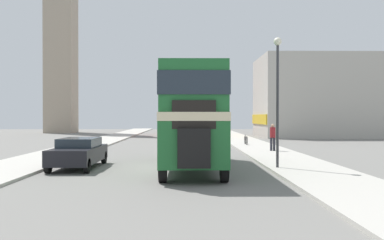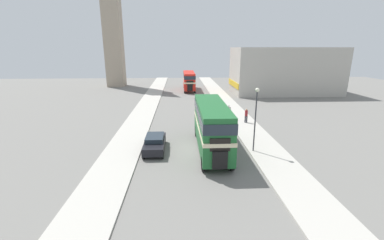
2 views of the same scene
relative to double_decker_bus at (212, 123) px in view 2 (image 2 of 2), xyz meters
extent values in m
plane|color=slate|center=(-1.57, 0.25, -2.66)|extent=(120.00, 120.00, 0.00)
cube|color=#B7B2A8|center=(5.18, 0.25, -2.60)|extent=(3.50, 120.00, 0.12)
cube|color=#B7B2A8|center=(-8.32, 0.25, -2.60)|extent=(3.50, 120.00, 0.12)
cube|color=#1E602D|center=(0.00, 0.02, -1.25)|extent=(2.54, 10.26, 1.72)
cube|color=beige|center=(0.00, 0.02, -0.23)|extent=(2.57, 10.31, 0.31)
cube|color=#1E602D|center=(0.00, 0.02, 0.86)|extent=(2.49, 10.06, 1.87)
cube|color=#232D38|center=(0.00, 0.02, 0.95)|extent=(2.57, 10.16, 0.84)
cube|color=black|center=(0.00, -5.21, -1.33)|extent=(1.14, 0.20, 1.37)
cube|color=black|center=(0.00, -5.07, -0.17)|extent=(1.52, 0.12, 1.00)
cylinder|color=black|center=(-1.13, -4.18, -2.08)|extent=(0.28, 1.16, 1.16)
cylinder|color=black|center=(1.13, -4.18, -2.08)|extent=(0.28, 1.16, 1.16)
cylinder|color=black|center=(-1.13, 4.11, -2.08)|extent=(0.28, 1.16, 1.16)
cylinder|color=black|center=(1.13, 4.11, -2.08)|extent=(0.28, 1.16, 1.16)
cube|color=red|center=(-0.74, 35.45, -1.33)|extent=(2.40, 9.86, 1.54)
cube|color=beige|center=(-0.74, 35.45, -0.42)|extent=(2.43, 9.91, 0.28)
cube|color=red|center=(-0.74, 35.45, 0.56)|extent=(2.35, 9.67, 1.68)
cube|color=#232D38|center=(-0.74, 35.45, 0.65)|extent=(2.43, 9.76, 0.76)
cube|color=black|center=(-0.74, 30.42, -1.41)|extent=(1.08, 0.20, 1.23)
cube|color=black|center=(-0.74, 30.56, -0.36)|extent=(1.44, 0.12, 0.90)
cylinder|color=black|center=(-1.80, 31.45, -2.08)|extent=(0.28, 1.16, 1.16)
cylinder|color=black|center=(0.32, 31.45, -2.08)|extent=(0.28, 1.16, 1.16)
cylinder|color=black|center=(-1.80, 39.34, -2.08)|extent=(0.28, 1.16, 1.16)
cylinder|color=black|center=(0.32, 39.34, -2.08)|extent=(0.28, 1.16, 1.16)
cube|color=black|center=(-5.31, 0.18, -2.02)|extent=(1.85, 4.65, 0.70)
cube|color=#232D38|center=(-5.31, 0.37, -1.46)|extent=(1.63, 2.42, 0.41)
cylinder|color=black|center=(-6.13, -1.70, -2.34)|extent=(0.20, 0.64, 0.64)
cylinder|color=black|center=(-4.49, -1.70, -2.34)|extent=(0.20, 0.64, 0.64)
cylinder|color=black|center=(-6.13, 2.06, -2.34)|extent=(0.20, 0.64, 0.64)
cylinder|color=black|center=(-4.49, 2.06, -2.34)|extent=(0.20, 0.64, 0.64)
cylinder|color=#282833|center=(5.42, 8.61, -2.10)|extent=(0.16, 0.16, 0.87)
cylinder|color=#282833|center=(5.62, 8.61, -2.10)|extent=(0.16, 0.16, 0.87)
cylinder|color=maroon|center=(5.52, 8.61, -1.32)|extent=(0.36, 0.36, 0.69)
sphere|color=tan|center=(5.52, 8.61, -0.85)|extent=(0.24, 0.24, 0.24)
torus|color=black|center=(4.59, 14.29, -2.18)|extent=(0.05, 0.71, 0.71)
torus|color=black|center=(4.59, 15.34, -2.18)|extent=(0.05, 0.71, 0.71)
cylinder|color=black|center=(4.59, 14.81, -2.03)|extent=(0.04, 1.06, 0.34)
cylinder|color=black|center=(4.59, 15.19, -1.97)|extent=(0.04, 0.04, 0.43)
cylinder|color=#38383D|center=(3.86, -0.65, 0.21)|extent=(0.12, 0.12, 5.50)
sphere|color=#EFEACC|center=(3.86, -0.65, 3.14)|extent=(0.36, 0.36, 0.36)
cube|color=tan|center=(-18.60, 42.89, 11.04)|extent=(4.03, 4.03, 27.39)
cube|color=#B2ADA3|center=(19.07, 30.59, 2.04)|extent=(21.32, 10.16, 9.40)
cube|color=gold|center=(8.35, 30.59, -0.59)|extent=(0.12, 9.65, 1.13)
camera|label=1|loc=(-0.26, -19.87, -0.22)|focal=40.00mm
camera|label=2|loc=(-2.92, -22.51, 6.70)|focal=24.00mm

